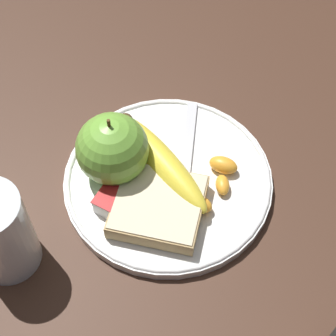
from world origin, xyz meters
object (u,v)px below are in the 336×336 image
banana (160,161)px  bread_slice (158,206)px  fork (183,179)px  jam_packet (115,204)px  plate (168,180)px  apple (112,149)px

banana → bread_slice: banana is taller
fork → jam_packet: 0.08m
bread_slice → jam_packet: same height
banana → fork: bearing=178.9°
plate → apple: bearing=18.2°
apple → plate: bearing=-161.8°
apple → jam_packet: 0.06m
apple → bread_slice: 0.08m
plate → fork: 0.02m
banana → bread_slice: bearing=116.7°
apple → fork: size_ratio=0.49×
banana → jam_packet: (0.02, 0.07, -0.01)m
fork → jam_packet: jam_packet is taller
plate → fork: size_ratio=1.30×
bread_slice → fork: bread_slice is taller
plate → bread_slice: (-0.01, 0.04, 0.02)m
jam_packet → fork: bearing=-124.1°
plate → jam_packet: 0.07m
bread_slice → banana: bearing=-63.3°
apple → bread_slice: (-0.07, 0.02, -0.03)m
bread_slice → jam_packet: bearing=24.2°
fork → jam_packet: size_ratio=4.56×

